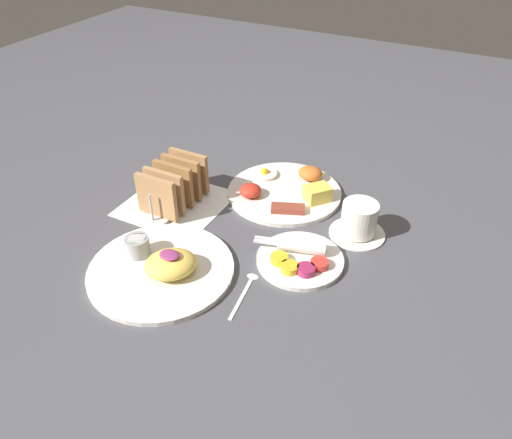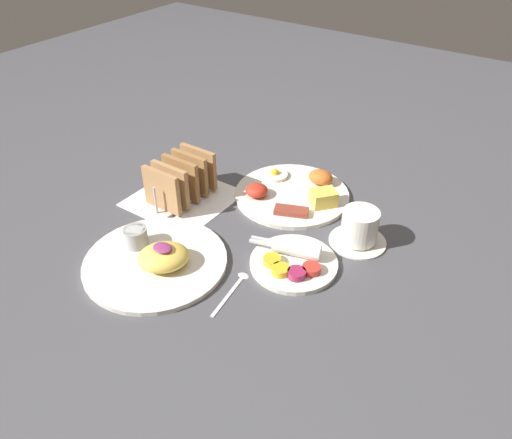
{
  "view_description": "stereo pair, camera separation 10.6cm",
  "coord_description": "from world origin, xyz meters",
  "px_view_note": "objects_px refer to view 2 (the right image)",
  "views": [
    {
      "loc": [
        0.45,
        -0.73,
        0.66
      ],
      "look_at": [
        0.05,
        0.03,
        0.03
      ],
      "focal_mm": 35.0,
      "sensor_mm": 36.0,
      "label": 1
    },
    {
      "loc": [
        0.54,
        -0.68,
        0.66
      ],
      "look_at": [
        0.05,
        0.03,
        0.03
      ],
      "focal_mm": 35.0,
      "sensor_mm": 36.0,
      "label": 2
    }
  ],
  "objects_px": {
    "plate_breakfast": "(294,192)",
    "plate_foreground": "(156,258)",
    "plate_condiments": "(294,261)",
    "coffee_cup": "(359,228)",
    "toast_rack": "(181,180)"
  },
  "relations": [
    {
      "from": "plate_breakfast",
      "to": "plate_foreground",
      "type": "height_order",
      "value": "plate_foreground"
    },
    {
      "from": "plate_breakfast",
      "to": "plate_condiments",
      "type": "height_order",
      "value": "plate_breakfast"
    },
    {
      "from": "plate_breakfast",
      "to": "coffee_cup",
      "type": "distance_m",
      "value": 0.22
    },
    {
      "from": "plate_foreground",
      "to": "coffee_cup",
      "type": "xyz_separation_m",
      "value": [
        0.3,
        0.29,
        0.02
      ]
    },
    {
      "from": "plate_condiments",
      "to": "plate_foreground",
      "type": "relative_size",
      "value": 0.67
    },
    {
      "from": "plate_breakfast",
      "to": "coffee_cup",
      "type": "height_order",
      "value": "coffee_cup"
    },
    {
      "from": "toast_rack",
      "to": "coffee_cup",
      "type": "distance_m",
      "value": 0.42
    },
    {
      "from": "plate_condiments",
      "to": "toast_rack",
      "type": "relative_size",
      "value": 1.06
    },
    {
      "from": "plate_breakfast",
      "to": "coffee_cup",
      "type": "relative_size",
      "value": 2.27
    },
    {
      "from": "plate_breakfast",
      "to": "toast_rack",
      "type": "bearing_deg",
      "value": -143.23
    },
    {
      "from": "plate_condiments",
      "to": "toast_rack",
      "type": "height_order",
      "value": "toast_rack"
    },
    {
      "from": "plate_breakfast",
      "to": "plate_condiments",
      "type": "distance_m",
      "value": 0.25
    },
    {
      "from": "plate_foreground",
      "to": "toast_rack",
      "type": "distance_m",
      "value": 0.24
    },
    {
      "from": "plate_condiments",
      "to": "plate_foreground",
      "type": "bearing_deg",
      "value": -146.26
    },
    {
      "from": "plate_foreground",
      "to": "coffee_cup",
      "type": "distance_m",
      "value": 0.42
    }
  ]
}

